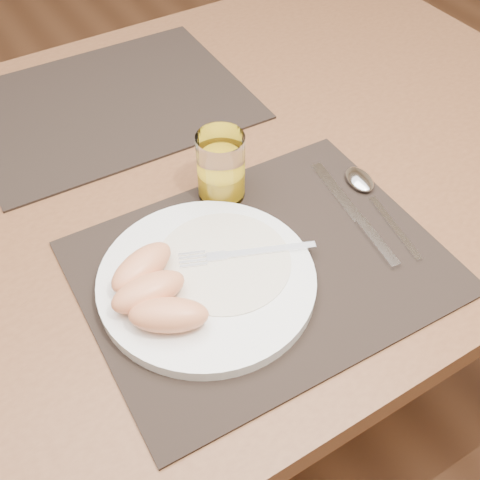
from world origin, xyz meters
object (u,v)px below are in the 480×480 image
placemat_near (262,266)px  juice_glass (221,170)px  plate (207,281)px  fork (236,254)px  placemat_far (109,103)px  knife (360,220)px  spoon (364,186)px  table (185,212)px

placemat_near → juice_glass: bearing=80.4°
placemat_near → plate: (-0.08, 0.01, 0.01)m
fork → placemat_far: bearing=89.5°
fork → knife: bearing=-7.6°
placemat_far → knife: 0.48m
plate → spoon: size_ratio=1.41×
table → fork: (-0.03, -0.20, 0.11)m
placemat_near → placemat_far: bearing=93.1°
placemat_near → knife: 0.16m
placemat_far → knife: (0.18, -0.44, 0.00)m
plate → spoon: plate is taller
table → fork: 0.23m
table → juice_glass: bearing=-71.0°
knife → spoon: 0.07m
table → placemat_near: size_ratio=3.11×
table → placemat_near: 0.24m
placemat_near → placemat_far: same height
placemat_far → fork: 0.42m
placemat_far → plate: 0.43m
placemat_far → plate: size_ratio=1.67×
placemat_far → plate: bearing=-96.9°
knife → table: bearing=125.2°
juice_glass → placemat_near: bearing=-99.6°
table → fork: fork is taller
table → placemat_near: (0.00, -0.22, 0.09)m
plate → fork: fork is taller
knife → placemat_near: bearing=178.5°
placemat_far → fork: fork is taller
juice_glass → spoon: bearing=-28.9°
table → plate: bearing=-109.4°
fork → knife: (0.18, -0.02, -0.02)m
placemat_near → fork: (-0.03, 0.02, 0.02)m
knife → plate: bearing=176.6°
placemat_far → knife: bearing=-68.0°
fork → juice_glass: (0.05, 0.12, 0.03)m
table → plate: 0.24m
plate → juice_glass: 0.17m
table → knife: 0.29m
plate → placemat_near: bearing=-7.3°
placemat_near → plate: 0.08m
plate → juice_glass: (0.10, 0.13, 0.04)m
juice_glass → table: bearing=109.0°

